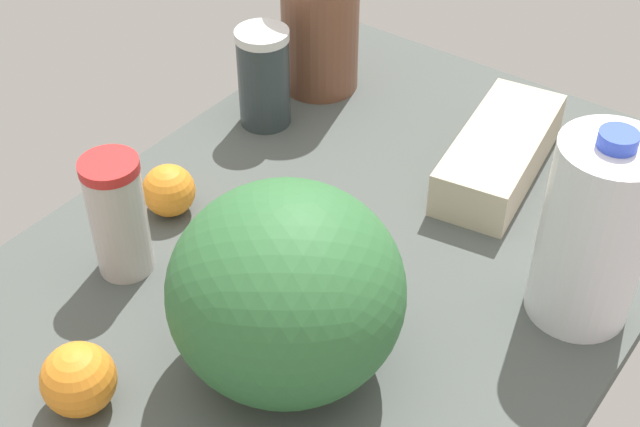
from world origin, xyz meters
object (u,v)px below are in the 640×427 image
Objects in this scene: orange_loose at (79,379)px; orange_far_back at (169,190)px; chocolate_milk_jug at (320,10)px; tumbler_cup at (118,216)px; egg_carton at (500,153)px; shaker_bottle at (264,77)px; watermelon at (286,292)px; milk_jug at (594,232)px.

orange_loose reaches higher than orange_far_back.
chocolate_milk_jug is at bearing -164.81° from orange_loose.
egg_carton is at bearing 147.99° from tumbler_cup.
tumbler_cup is 52.53cm from chocolate_milk_jug.
shaker_bottle is 0.95× the size of tumbler_cup.
watermelon reaches higher than shaker_bottle.
tumbler_cup is at bearing -61.02° from milk_jug.
milk_jug is at bearing 80.80° from shaker_bottle.
shaker_bottle is 1.92× the size of orange_loose.
chocolate_milk_jug is 3.95× the size of orange_far_back.
orange_far_back is (40.07, 3.30, -10.28)cm from chocolate_milk_jug.
milk_jug is 1.55× the size of tumbler_cup.
milk_jug is at bearing 140.94° from orange_loose.
watermelon is at bearing 33.10° from chocolate_milk_jug.
orange_loose is at bearing 19.14° from shaker_bottle.
tumbler_cup is (47.58, -29.74, 5.07)cm from egg_carton.
egg_carton is 3.41× the size of orange_loose.
orange_loose is 34.57cm from orange_far_back.
orange_far_back is (-12.50, -30.98, -8.43)cm from watermelon.
watermelon reaches higher than orange_far_back.
orange_far_back is (35.81, -32.96, 0.21)cm from egg_carton.
watermelon is 49.11cm from egg_carton.
milk_jug reaches higher than orange_loose.
watermelon is at bearing 68.03° from orange_far_back.
orange_loose is at bearing 15.19° from chocolate_milk_jug.
tumbler_cup is at bearing -146.12° from orange_loose.
orange_far_back is at bearing -152.59° from orange_loose.
tumbler_cup reaches higher than shaker_bottle.
shaker_bottle reaches higher than orange_far_back.
tumbler_cup is at bearing -40.94° from egg_carton.
watermelon is at bearing 140.36° from orange_loose.
orange_far_back reaches higher than egg_carton.
egg_carton is 1.08× the size of milk_jug.
shaker_bottle is at bearing -169.58° from tumbler_cup.
orange_far_back is (25.82, 3.70, -4.41)cm from shaker_bottle.
tumbler_cup is at bearing 10.42° from shaker_bottle.
tumbler_cup is 2.29× the size of orange_far_back.
tumbler_cup reaches higher than orange_loose.
egg_carton is 30.09cm from milk_jug.
milk_jug reaches higher than shaker_bottle.
orange_loose is 1.13× the size of orange_far_back.
shaker_bottle is 38.23cm from tumbler_cup.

